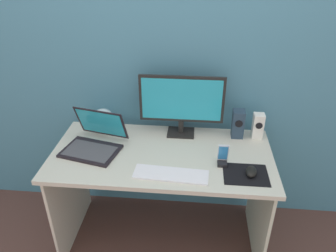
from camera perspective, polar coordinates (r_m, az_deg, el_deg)
ground_plane at (r=2.52m, az=-0.94°, el=-18.79°), size 8.00×8.00×0.00m
wall_back at (r=2.16m, az=-0.04°, el=12.61°), size 6.00×0.04×2.50m
desk at (r=2.12m, az=-1.07°, el=-8.28°), size 1.36×0.67×0.74m
monitor at (r=2.11m, az=2.38°, el=4.11°), size 0.55×0.14×0.41m
speaker_right at (r=2.21m, az=15.43°, el=0.02°), size 0.07×0.07×0.17m
speaker_near_monitor at (r=2.19m, az=12.13°, el=0.39°), size 0.08×0.08×0.19m
laptop at (r=2.10m, az=-12.76°, el=-2.63°), size 0.40×0.39×0.23m
fishbowl at (r=2.27m, az=-11.31°, el=1.07°), size 0.16×0.16×0.16m
keyboard_external at (r=1.84m, az=0.51°, el=-8.45°), size 0.43×0.15×0.01m
mousepad at (r=1.90m, az=13.42°, el=-8.22°), size 0.25×0.20×0.00m
mouse at (r=1.90m, az=14.35°, el=-7.72°), size 0.08×0.11×0.04m
phone_in_dock at (r=1.92m, az=9.52°, el=-5.46°), size 0.06×0.06×0.14m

